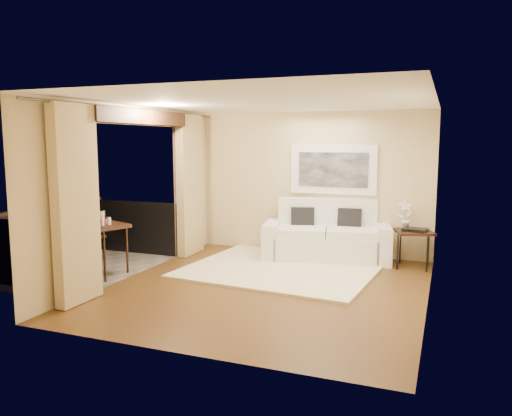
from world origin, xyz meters
The scene contains 18 objects.
floor centered at (0.00, 0.00, 0.00)m, with size 5.00×5.00×0.00m, color brown.
room_shell centered at (-2.13, 0.00, 2.52)m, with size 5.00×6.40×5.00m.
balcony centered at (-3.31, 0.00, 0.18)m, with size 1.81×2.60×1.17m.
curtains centered at (-2.11, 0.00, 1.34)m, with size 0.16×4.80×2.64m.
artwork centered at (0.41, 2.46, 1.62)m, with size 1.62×0.07×0.92m.
rug centered at (-0.11, 1.06, 0.02)m, with size 3.03×2.64×0.04m, color #FFF3CD.
sofa centered at (0.40, 2.10, 0.38)m, with size 2.40×1.39×1.08m.
side_table centered at (1.93, 2.00, 0.58)m, with size 0.75×0.75×0.64m.
tray centered at (1.95, 1.94, 0.67)m, with size 0.38×0.28×0.05m, color black.
orchid centered at (1.77, 2.16, 0.89)m, with size 0.26×0.18×0.50m, color white.
bistro_table centered at (-2.70, -0.34, 0.75)m, with size 0.91×0.91×0.83m.
balcony_chair_far centered at (-3.67, 0.51, 0.50)m, with size 0.45×0.45×0.86m.
balcony_chair_near centered at (-3.48, -0.13, 0.62)m, with size 0.57×0.58×1.06m.
ice_bucket centered at (-2.81, -0.21, 0.93)m, with size 0.18×0.18×0.20m, color silver.
candle centered at (-2.66, -0.21, 0.87)m, with size 0.06×0.06×0.07m, color red.
vase centered at (-2.73, -0.50, 0.92)m, with size 0.04×0.04×0.18m, color silver.
glass_a centered at (-2.60, -0.41, 0.89)m, with size 0.06×0.06×0.12m, color silver.
glass_b centered at (-2.55, -0.31, 0.89)m, with size 0.06×0.06×0.12m, color silver.
Camera 1 is at (2.43, -6.73, 2.15)m, focal length 35.00 mm.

